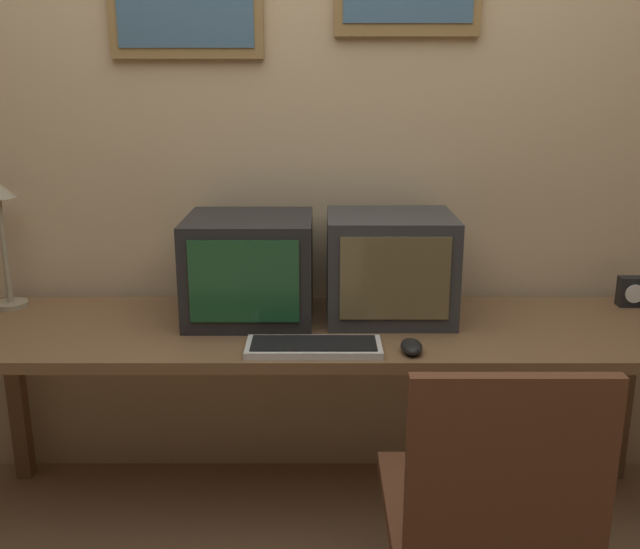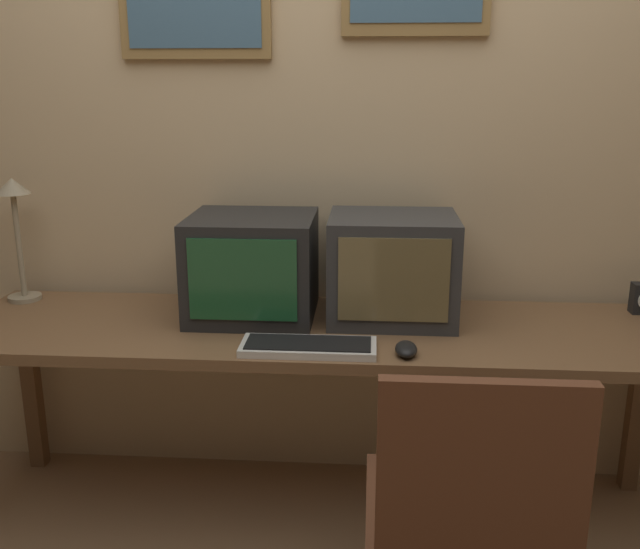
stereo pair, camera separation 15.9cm
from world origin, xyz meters
The scene contains 7 objects.
wall_back centered at (0.00, 1.18, 1.31)m, with size 8.00×0.08×2.60m.
desk centered at (0.00, 0.81, 0.64)m, with size 2.36×0.62×0.70m.
monitor_left centered at (-0.23, 0.91, 0.87)m, with size 0.41×0.39×0.34m.
monitor_right centered at (0.23, 0.91, 0.88)m, with size 0.41×0.36×0.35m.
keyboard_main centered at (-0.02, 0.60, 0.72)m, with size 0.40×0.15×0.03m.
mouse_near_keyboard centered at (0.27, 0.58, 0.72)m, with size 0.06×0.11×0.04m.
desk_lamp centered at (-1.08, 1.02, 1.01)m, with size 0.12×0.12×0.44m.
Camera 2 is at (0.16, -1.36, 1.48)m, focal length 40.00 mm.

